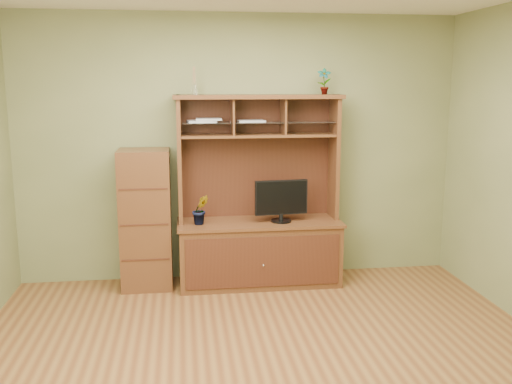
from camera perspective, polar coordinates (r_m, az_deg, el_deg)
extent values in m
cube|color=brown|center=(4.35, 1.25, -16.88)|extent=(4.50, 4.00, 0.02)
cube|color=#60683D|center=(5.88, -1.67, 4.39)|extent=(4.50, 0.02, 2.70)
cube|color=#60683D|center=(2.00, 10.26, -8.74)|extent=(4.50, 0.02, 2.70)
cube|color=#492C15|center=(5.82, 0.33, -6.17)|extent=(1.60, 0.55, 0.62)
cube|color=#37190F|center=(5.55, 0.73, -7.01)|extent=(1.50, 0.01, 0.50)
sphere|color=silver|center=(5.55, 0.75, -7.36)|extent=(0.02, 0.02, 0.02)
cube|color=#492C15|center=(5.73, 0.33, -3.06)|extent=(1.64, 0.59, 0.03)
cube|color=#492C15|center=(5.66, -7.66, 3.27)|extent=(0.04, 0.35, 1.25)
cube|color=#492C15|center=(5.86, 7.80, 3.53)|extent=(0.04, 0.35, 1.25)
cube|color=#37190F|center=(5.87, -0.01, 3.64)|extent=(1.52, 0.02, 1.25)
cube|color=#492C15|center=(5.66, 0.21, 9.52)|extent=(1.66, 0.40, 0.04)
cube|color=#492C15|center=(5.68, 0.21, 5.68)|extent=(1.52, 0.32, 0.02)
cube|color=#492C15|center=(5.64, -2.37, 7.53)|extent=(0.02, 0.31, 0.35)
cube|color=#492C15|center=(5.71, 2.75, 7.57)|extent=(0.02, 0.31, 0.35)
cube|color=silver|center=(5.66, 0.22, 6.98)|extent=(1.50, 0.27, 0.01)
cylinder|color=black|center=(5.70, 2.53, -2.89)|extent=(0.20, 0.20, 0.02)
cylinder|color=black|center=(5.69, 2.53, -2.47)|extent=(0.04, 0.04, 0.06)
cube|color=black|center=(5.65, 2.55, -0.55)|extent=(0.53, 0.09, 0.34)
imported|color=#265B1F|center=(5.59, -5.58, -1.77)|extent=(0.19, 0.16, 0.29)
imported|color=#295E21|center=(5.78, 6.82, 10.95)|extent=(0.15, 0.12, 0.26)
cylinder|color=silver|center=(5.61, -6.18, 10.13)|extent=(0.05, 0.05, 0.10)
cylinder|color=#9E734F|center=(5.61, -6.21, 11.50)|extent=(0.03, 0.03, 0.17)
cube|color=silver|center=(5.62, -5.47, 7.05)|extent=(0.29, 0.23, 0.02)
cube|color=silver|center=(5.63, -4.75, 7.27)|extent=(0.26, 0.20, 0.02)
cube|color=silver|center=(5.66, -0.51, 7.12)|extent=(0.27, 0.22, 0.02)
cube|color=#492C15|center=(5.73, -10.96, -2.69)|extent=(0.49, 0.44, 1.38)
cube|color=#37190F|center=(5.60, -10.97, -6.66)|extent=(0.45, 0.01, 0.02)
cube|color=#37190F|center=(5.51, -11.09, -3.24)|extent=(0.45, 0.01, 0.01)
cube|color=#37190F|center=(5.44, -11.23, 0.29)|extent=(0.45, 0.01, 0.02)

